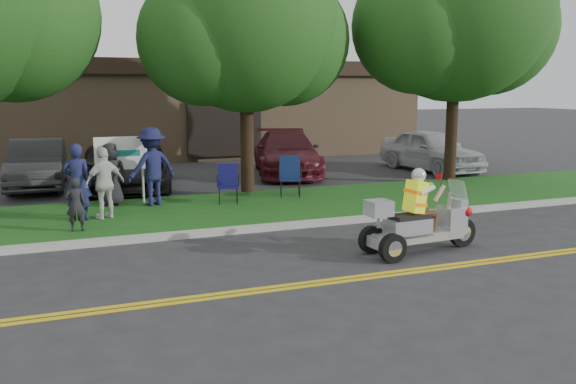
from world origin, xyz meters
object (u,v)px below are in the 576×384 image
object	(u,v)px
parked_car_left	(37,164)
parked_car_mid	(125,164)
trike_scooter	(418,223)
spectator_adult_left	(77,182)
lawn_chair_a	(290,173)
spectator_adult_right	(105,183)
parked_car_right	(287,153)
parked_car_far_right	(431,150)
lawn_chair_b	(228,181)

from	to	relation	value
parked_car_left	parked_car_mid	bearing A→B (deg)	-20.34
trike_scooter	spectator_adult_left	world-z (taller)	spectator_adult_left
spectator_adult_left	trike_scooter	bearing A→B (deg)	154.08
lawn_chair_a	parked_car_mid	world-z (taller)	parked_car_mid
spectator_adult_right	parked_car_right	distance (m)	8.45
spectator_adult_left	parked_car_left	bearing A→B (deg)	-67.17
parked_car_mid	spectator_adult_right	bearing A→B (deg)	-95.32
parked_car_right	parked_car_far_right	bearing A→B (deg)	3.49
parked_car_mid	parked_car_right	size ratio (longest dim) A/B	1.04
lawn_chair_a	trike_scooter	bearing A→B (deg)	-68.59
lawn_chair_a	parked_car_right	size ratio (longest dim) A/B	0.21
parked_car_mid	parked_car_right	distance (m)	5.54
parked_car_far_right	trike_scooter	bearing A→B (deg)	-130.00
trike_scooter	parked_car_far_right	size ratio (longest dim) A/B	0.54
spectator_adult_right	parked_car_far_right	xyz separation A→B (m)	(11.44, 4.49, -0.15)
lawn_chair_a	parked_car_mid	distance (m)	5.11
spectator_adult_left	parked_car_mid	bearing A→B (deg)	-94.66
parked_car_right	lawn_chair_a	bearing A→B (deg)	-94.84
parked_car_right	spectator_adult_left	bearing A→B (deg)	-126.38
spectator_adult_right	parked_car_left	world-z (taller)	spectator_adult_right
lawn_chair_a	spectator_adult_left	bearing A→B (deg)	-148.76
lawn_chair_a	spectator_adult_right	bearing A→B (deg)	-146.97
trike_scooter	parked_car_right	distance (m)	10.20
spectator_adult_right	parked_car_mid	distance (m)	4.63
parked_car_far_right	lawn_chair_a	bearing A→B (deg)	-157.97
trike_scooter	parked_car_left	xyz separation A→B (m)	(-6.43, 10.13, 0.17)
lawn_chair_b	parked_car_right	distance (m)	5.80
lawn_chair_b	parked_car_right	world-z (taller)	parked_car_right
spectator_adult_right	lawn_chair_b	bearing A→B (deg)	171.22
spectator_adult_right	parked_car_far_right	world-z (taller)	spectator_adult_right
spectator_adult_left	spectator_adult_right	bearing A→B (deg)	-170.22
parked_car_left	parked_car_far_right	distance (m)	12.92
lawn_chair_a	parked_car_left	xyz separation A→B (m)	(-6.22, 4.41, 0.02)
lawn_chair_b	parked_car_mid	xyz separation A→B (m)	(-2.06, 3.70, 0.09)
parked_car_left	parked_car_right	xyz separation A→B (m)	(7.82, -0.03, 0.02)
trike_scooter	spectator_adult_left	size ratio (longest dim) A/B	1.42
spectator_adult_left	spectator_adult_right	world-z (taller)	spectator_adult_left
trike_scooter	lawn_chair_b	world-z (taller)	trike_scooter
lawn_chair_a	spectator_adult_left	size ratio (longest dim) A/B	0.63
trike_scooter	parked_car_mid	size ratio (longest dim) A/B	0.45
parked_car_right	lawn_chair_b	bearing A→B (deg)	-110.46
parked_car_mid	parked_car_right	world-z (taller)	parked_car_right
parked_car_far_right	spectator_adult_right	bearing A→B (deg)	-163.10
parked_car_right	parked_car_far_right	xyz separation A→B (m)	(5.06, -1.05, 0.01)
lawn_chair_a	lawn_chair_b	distance (m)	1.82
lawn_chair_a	parked_car_far_right	world-z (taller)	parked_car_far_right
spectator_adult_left	spectator_adult_right	size ratio (longest dim) A/B	1.06
spectator_adult_right	parked_car_mid	xyz separation A→B (m)	(0.94, 4.53, -0.16)
lawn_chair_b	spectator_adult_left	bearing A→B (deg)	-152.38
lawn_chair_a	parked_car_mid	size ratio (longest dim) A/B	0.20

